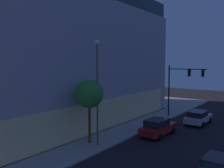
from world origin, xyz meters
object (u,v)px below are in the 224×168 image
Objects in this scene: traffic_light_far_corner at (182,81)px; car_red at (158,127)px; sidewalk_tree at (89,94)px; modern_building at (27,57)px; street_lamp_sidewalk at (97,81)px; car_silver at (198,117)px.

car_red is (-8.95, -0.88, -4.19)m from traffic_light_far_corner.
modern_building is at bearing 75.29° from sidewalk_tree.
car_red is at bearing -174.39° from traffic_light_far_corner.
modern_building reaches higher than street_lamp_sidewalk.
sidewalk_tree reaches higher than car_silver.
street_lamp_sidewalk is at bearing -103.68° from modern_building.
traffic_light_far_corner is (11.32, -17.70, -3.12)m from modern_building.
modern_building is 3.52× the size of street_lamp_sidewalk.
sidewalk_tree is at bearing -104.71° from modern_building.
traffic_light_far_corner reaches higher than car_silver.
street_lamp_sidewalk is at bearing -85.58° from sidewalk_tree.
car_silver is at bearing -65.35° from modern_building.
modern_building is 16.33m from street_lamp_sidewalk.
traffic_light_far_corner is 1.20× the size of sidewalk_tree.
street_lamp_sidewalk is 1.59× the size of sidewalk_tree.
traffic_light_far_corner is at bearing -7.51° from street_lamp_sidewalk.
modern_building reaches higher than car_red.
car_red is at bearing -24.89° from street_lamp_sidewalk.
traffic_light_far_corner is 0.76× the size of street_lamp_sidewalk.
sidewalk_tree is 1.22× the size of car_silver.
street_lamp_sidewalk is (-15.14, 2.00, 0.79)m from traffic_light_far_corner.
modern_building is 6.75× the size of car_red.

